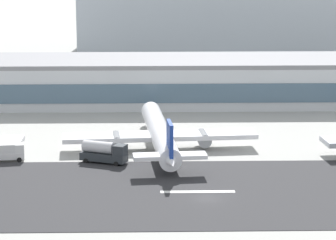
{
  "coord_description": "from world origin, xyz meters",
  "views": [
    {
      "loc": [
        -9.18,
        -126.51,
        41.98
      ],
      "look_at": [
        -5.6,
        29.78,
        5.82
      ],
      "focal_mm": 90.79,
      "sensor_mm": 36.0,
      "label": 1
    }
  ],
  "objects_px": {
    "service_box_truck_1": "(8,151)",
    "airliner_navy_tail_gate_1": "(160,135)",
    "service_fuel_truck_2": "(104,152)",
    "terminal_building": "(168,81)"
  },
  "relations": [
    {
      "from": "service_box_truck_1",
      "to": "service_fuel_truck_2",
      "type": "bearing_deg",
      "value": -12.2
    },
    {
      "from": "service_box_truck_1",
      "to": "terminal_building",
      "type": "bearing_deg",
      "value": 52.89
    },
    {
      "from": "service_box_truck_1",
      "to": "service_fuel_truck_2",
      "type": "xyz_separation_m",
      "value": [
        17.54,
        -1.75,
        0.24
      ]
    },
    {
      "from": "terminal_building",
      "to": "service_box_truck_1",
      "type": "xyz_separation_m",
      "value": [
        -30.17,
        -51.02,
        -3.58
      ]
    },
    {
      "from": "airliner_navy_tail_gate_1",
      "to": "service_box_truck_1",
      "type": "bearing_deg",
      "value": 98.52
    },
    {
      "from": "service_box_truck_1",
      "to": "airliner_navy_tail_gate_1",
      "type": "bearing_deg",
      "value": 6.78
    },
    {
      "from": "airliner_navy_tail_gate_1",
      "to": "service_fuel_truck_2",
      "type": "height_order",
      "value": "airliner_navy_tail_gate_1"
    },
    {
      "from": "terminal_building",
      "to": "service_fuel_truck_2",
      "type": "xyz_separation_m",
      "value": [
        -12.64,
        -52.76,
        -3.34
      ]
    },
    {
      "from": "terminal_building",
      "to": "airliner_navy_tail_gate_1",
      "type": "xyz_separation_m",
      "value": [
        -2.35,
        -44.44,
        -2.37
      ]
    },
    {
      "from": "airliner_navy_tail_gate_1",
      "to": "service_box_truck_1",
      "type": "distance_m",
      "value": 28.61
    }
  ]
}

